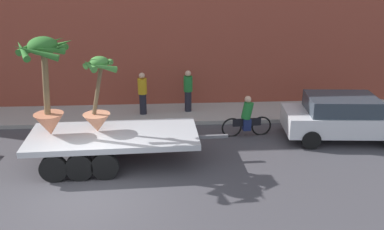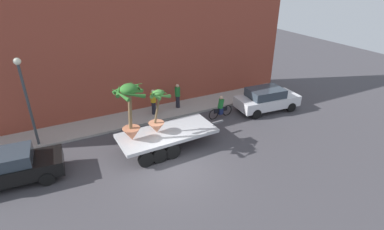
{
  "view_description": "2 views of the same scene",
  "coord_description": "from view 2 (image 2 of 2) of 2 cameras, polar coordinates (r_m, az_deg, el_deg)",
  "views": [
    {
      "loc": [
        2.14,
        -10.19,
        6.05
      ],
      "look_at": [
        2.91,
        2.2,
        1.45
      ],
      "focal_mm": 39.63,
      "sensor_mm": 36.0,
      "label": 1
    },
    {
      "loc": [
        -4.65,
        -11.01,
        8.85
      ],
      "look_at": [
        2.25,
        2.58,
        1.32
      ],
      "focal_mm": 28.01,
      "sensor_mm": 36.0,
      "label": 2
    }
  ],
  "objects": [
    {
      "name": "pedestrian_far_left",
      "position": [
        20.4,
        -2.77,
        3.76
      ],
      "size": [
        0.36,
        0.36,
        1.71
      ],
      "color": "black",
      "rests_on": "sidewalk"
    },
    {
      "name": "sidewalk",
      "position": [
        19.78,
        -10.49,
        -0.51
      ],
      "size": [
        24.0,
        2.2,
        0.15
      ],
      "primitive_type": "cube",
      "color": "#A39E99",
      "rests_on": "ground"
    },
    {
      "name": "street_lamp",
      "position": [
        17.29,
        -29.18,
        3.9
      ],
      "size": [
        0.36,
        0.36,
        4.83
      ],
      "color": "#383D42",
      "rests_on": "sidewalk"
    },
    {
      "name": "flatbed_trailer",
      "position": [
        16.06,
        -5.54,
        -4.13
      ],
      "size": [
        6.22,
        2.49,
        0.98
      ],
      "color": "#B7BABF",
      "rests_on": "ground"
    },
    {
      "name": "cyclist",
      "position": [
        19.51,
        5.49,
        1.37
      ],
      "size": [
        1.84,
        0.38,
        1.54
      ],
      "color": "black",
      "rests_on": "ground"
    },
    {
      "name": "trailing_car",
      "position": [
        15.86,
        -31.6,
        -8.5
      ],
      "size": [
        4.53,
        2.1,
        1.58
      ],
      "color": "black",
      "rests_on": "ground"
    },
    {
      "name": "building_facade",
      "position": [
        19.91,
        -13.0,
        12.4
      ],
      "size": [
        24.0,
        1.2,
        8.58
      ],
      "primitive_type": "cube",
      "color": "brown",
      "rests_on": "ground"
    },
    {
      "name": "potted_palm_rear",
      "position": [
        15.59,
        -6.6,
        0.01
      ],
      "size": [
        1.2,
        1.11,
        2.38
      ],
      "color": "tan",
      "rests_on": "flatbed_trailer"
    },
    {
      "name": "potted_palm_middle",
      "position": [
        14.79,
        -11.69,
        0.92
      ],
      "size": [
        1.73,
        1.72,
        3.0
      ],
      "color": "#C17251",
      "rests_on": "flatbed_trailer"
    },
    {
      "name": "parked_car",
      "position": [
        20.98,
        14.03,
        2.99
      ],
      "size": [
        4.4,
        2.2,
        1.58
      ],
      "color": "silver",
      "rests_on": "ground"
    },
    {
      "name": "pedestrian_near_gate",
      "position": [
        19.59,
        -7.36,
        2.58
      ],
      "size": [
        0.36,
        0.36,
        1.71
      ],
      "color": "black",
      "rests_on": "sidewalk"
    },
    {
      "name": "ground_plane",
      "position": [
        14.87,
        -3.3,
        -10.27
      ],
      "size": [
        60.0,
        60.0,
        0.0
      ],
      "primitive_type": "plane",
      "color": "#423F44"
    }
  ]
}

